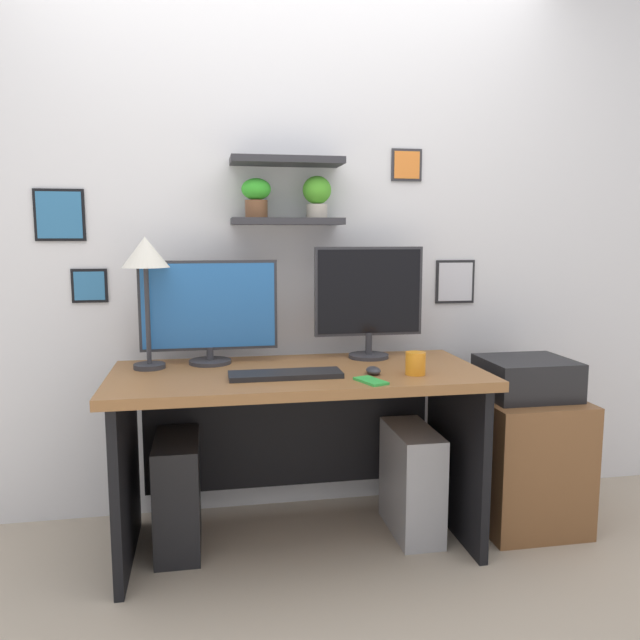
% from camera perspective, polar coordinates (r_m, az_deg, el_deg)
% --- Properties ---
extents(ground_plane, '(8.00, 8.00, 0.00)m').
position_cam_1_polar(ground_plane, '(2.81, -1.93, -19.74)').
color(ground_plane, tan).
extents(back_wall_assembly, '(4.40, 0.24, 2.70)m').
position_cam_1_polar(back_wall_assembly, '(2.93, -3.34, 8.80)').
color(back_wall_assembly, silver).
rests_on(back_wall_assembly, ground).
extents(desk, '(1.51, 0.68, 0.75)m').
position_cam_1_polar(desk, '(2.66, -2.16, -8.92)').
color(desk, brown).
rests_on(desk, ground).
extents(monitor_left, '(0.58, 0.18, 0.44)m').
position_cam_1_polar(monitor_left, '(2.71, -10.11, 0.89)').
color(monitor_left, '#2D2D33').
rests_on(monitor_left, desk).
extents(monitor_right, '(0.49, 0.18, 0.50)m').
position_cam_1_polar(monitor_right, '(2.79, 4.48, 2.03)').
color(monitor_right, '#2D2D33').
rests_on(monitor_right, desk).
extents(keyboard, '(0.44, 0.14, 0.02)m').
position_cam_1_polar(keyboard, '(2.44, -3.18, -5.00)').
color(keyboard, black).
rests_on(keyboard, desk).
extents(computer_mouse, '(0.06, 0.09, 0.03)m').
position_cam_1_polar(computer_mouse, '(2.50, 4.90, -4.61)').
color(computer_mouse, '#2D2D33').
rests_on(computer_mouse, desk).
extents(desk_lamp, '(0.19, 0.19, 0.54)m').
position_cam_1_polar(desk_lamp, '(2.64, -15.65, 5.13)').
color(desk_lamp, '#2D2D33').
rests_on(desk_lamp, desk).
extents(cell_phone, '(0.11, 0.16, 0.01)m').
position_cam_1_polar(cell_phone, '(2.36, 4.67, -5.57)').
color(cell_phone, green).
rests_on(cell_phone, desk).
extents(coffee_mug, '(0.08, 0.08, 0.09)m').
position_cam_1_polar(coffee_mug, '(2.50, 8.71, -3.94)').
color(coffee_mug, orange).
rests_on(coffee_mug, desk).
extents(drawer_cabinet, '(0.44, 0.50, 0.58)m').
position_cam_1_polar(drawer_cabinet, '(3.04, 18.03, -11.99)').
color(drawer_cabinet, brown).
rests_on(drawer_cabinet, ground).
extents(printer, '(0.38, 0.34, 0.17)m').
position_cam_1_polar(printer, '(2.93, 18.34, -5.02)').
color(printer, black).
rests_on(printer, drawer_cabinet).
extents(computer_tower_left, '(0.18, 0.40, 0.47)m').
position_cam_1_polar(computer_tower_left, '(2.76, -12.87, -15.16)').
color(computer_tower_left, black).
rests_on(computer_tower_left, ground).
extents(computer_tower_right, '(0.18, 0.40, 0.47)m').
position_cam_1_polar(computer_tower_right, '(2.85, 8.36, -14.31)').
color(computer_tower_right, '#99999E').
rests_on(computer_tower_right, ground).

